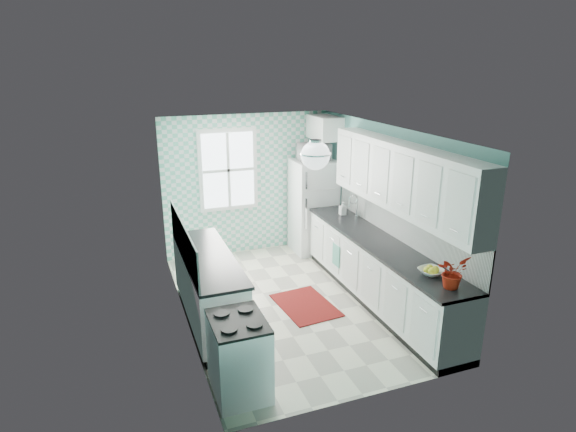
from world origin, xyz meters
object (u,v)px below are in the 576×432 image
object	(u,v)px
potted_plant	(452,272)
stove	(239,355)
sink	(347,220)
ceiling_light	(315,155)
fruit_bowl	(431,272)
microwave	(314,152)
fridge	(313,206)

from	to	relation	value
potted_plant	stove	bearing A→B (deg)	173.35
sink	potted_plant	size ratio (longest dim) A/B	1.41
ceiling_light	fruit_bowl	size ratio (longest dim) A/B	1.21
sink	fruit_bowl	distance (m)	2.20
ceiling_light	stove	world-z (taller)	ceiling_light
fruit_bowl	stove	bearing A→B (deg)	-178.08
fruit_bowl	microwave	world-z (taller)	microwave
stove	fruit_bowl	bearing A→B (deg)	2.27
fridge	microwave	xyz separation A→B (m)	(0.00, 0.00, 0.99)
ceiling_light	potted_plant	size ratio (longest dim) A/B	0.93
sink	microwave	xyz separation A→B (m)	(-0.09, 1.15, 0.91)
stove	sink	distance (m)	3.35
ceiling_light	microwave	size ratio (longest dim) A/B	0.65
fruit_bowl	microwave	bearing A→B (deg)	91.54
stove	potted_plant	world-z (taller)	potted_plant
fridge	potted_plant	world-z (taller)	fridge
stove	sink	bearing A→B (deg)	43.83
fridge	sink	world-z (taller)	fridge
microwave	sink	bearing A→B (deg)	96.74
fridge	ceiling_light	bearing A→B (deg)	-115.17
stove	microwave	bearing A→B (deg)	56.37
sink	microwave	size ratio (longest dim) A/B	0.99
ceiling_light	stove	xyz separation A→B (m)	(-1.20, -0.84, -1.88)
fridge	fruit_bowl	distance (m)	3.35
ceiling_light	sink	xyz separation A→B (m)	(1.20, 1.44, -1.39)
fridge	microwave	world-z (taller)	microwave
ceiling_light	stove	bearing A→B (deg)	-145.01
fruit_bowl	potted_plant	size ratio (longest dim) A/B	0.77
fridge	potted_plant	distance (m)	3.72
potted_plant	microwave	distance (m)	3.77
ceiling_light	fruit_bowl	bearing A→B (deg)	-32.30
fruit_bowl	microwave	size ratio (longest dim) A/B	0.54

